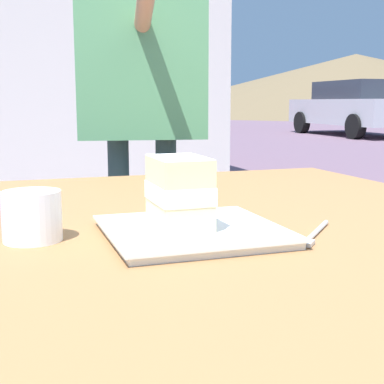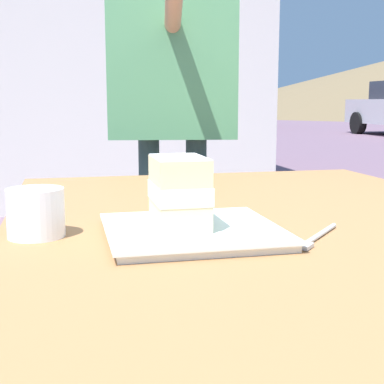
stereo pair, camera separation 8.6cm
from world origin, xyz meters
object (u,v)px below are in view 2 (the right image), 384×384
patio_table (287,273)px  coffee_cup (36,212)px  dessert_plate (192,231)px  parked_car_far (203,105)px  dessert_fork (316,237)px  diner_person (172,63)px  cake_slice (179,192)px

patio_table → coffee_cup: coffee_cup is taller
dessert_plate → parked_car_far: (18.65, -4.69, 0.09)m
dessert_fork → coffee_cup: bearing=74.3°
dessert_plate → coffee_cup: bearing=77.5°
patio_table → parked_car_far: (18.61, -4.51, 0.18)m
dessert_plate → diner_person: 1.07m
patio_table → diner_person: 1.06m
patio_table → parked_car_far: bearing=-13.6°
dessert_fork → diner_person: size_ratio=0.09×
patio_table → diner_person: size_ratio=0.92×
cake_slice → dessert_plate: bearing=-104.7°
dessert_plate → cake_slice: size_ratio=2.26×
patio_table → cake_slice: (-0.03, 0.20, 0.16)m
cake_slice → coffee_cup: (0.05, 0.22, -0.03)m
dessert_fork → coffee_cup: coffee_cup is taller
dessert_fork → parked_car_far: parked_car_far is taller
coffee_cup → patio_table: bearing=-92.1°
parked_car_far → patio_table: bearing=166.4°
patio_table → dessert_fork: 0.14m
cake_slice → coffee_cup: cake_slice is taller
dessert_plate → coffee_cup: size_ratio=3.02×
cake_slice → diner_person: size_ratio=0.08×
coffee_cup → dessert_plate: bearing=-102.5°
dessert_plate → dessert_fork: bearing=-109.6°
diner_person → coffee_cup: bearing=157.1°
dessert_plate → parked_car_far: bearing=-14.1°
patio_table → parked_car_far: size_ratio=0.35×
cake_slice → parked_car_far: 19.23m
parked_car_far → dessert_fork: bearing=166.5°
dessert_plate → coffee_cup: 0.25m
cake_slice → dessert_fork: cake_slice is taller
dessert_fork → parked_car_far: 19.25m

